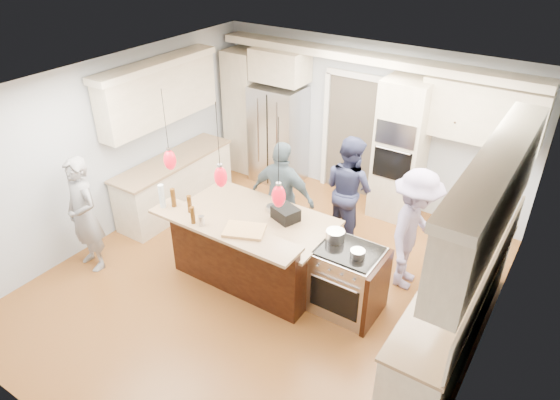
# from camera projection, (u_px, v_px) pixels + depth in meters

# --- Properties ---
(ground_plane) EXTENTS (6.00, 6.00, 0.00)m
(ground_plane) POSITION_uv_depth(u_px,v_px,m) (266.00, 282.00, 6.89)
(ground_plane) COLOR #905F27
(ground_plane) RESTS_ON ground
(room_shell) EXTENTS (5.54, 6.04, 2.72)m
(room_shell) POSITION_uv_depth(u_px,v_px,m) (264.00, 164.00, 5.96)
(room_shell) COLOR #B2BCC6
(room_shell) RESTS_ON ground
(refrigerator) EXTENTS (0.90, 0.70, 1.80)m
(refrigerator) POSITION_uv_depth(u_px,v_px,m) (278.00, 135.00, 9.06)
(refrigerator) COLOR #B7B7BC
(refrigerator) RESTS_ON ground
(oven_column) EXTENTS (0.72, 0.69, 2.30)m
(oven_column) POSITION_uv_depth(u_px,v_px,m) (400.00, 151.00, 7.86)
(oven_column) COLOR beige
(oven_column) RESTS_ON ground
(back_upper_cabinets) EXTENTS (5.30, 0.61, 2.54)m
(back_upper_cabinets) POSITION_uv_depth(u_px,v_px,m) (322.00, 100.00, 8.38)
(back_upper_cabinets) COLOR beige
(back_upper_cabinets) RESTS_ON ground
(right_counter_run) EXTENTS (0.64, 3.10, 2.51)m
(right_counter_run) POSITION_uv_depth(u_px,v_px,m) (465.00, 273.00, 5.41)
(right_counter_run) COLOR beige
(right_counter_run) RESTS_ON ground
(left_cabinets) EXTENTS (0.64, 2.30, 2.51)m
(left_cabinets) POSITION_uv_depth(u_px,v_px,m) (170.00, 151.00, 8.09)
(left_cabinets) COLOR beige
(left_cabinets) RESTS_ON ground
(kitchen_island) EXTENTS (2.10, 1.46, 1.12)m
(kitchen_island) POSITION_uv_depth(u_px,v_px,m) (254.00, 245.00, 6.81)
(kitchen_island) COLOR black
(kitchen_island) RESTS_ON ground
(island_range) EXTENTS (0.82, 0.71, 0.92)m
(island_range) POSITION_uv_depth(u_px,v_px,m) (349.00, 281.00, 6.21)
(island_range) COLOR #B7B7BC
(island_range) RESTS_ON ground
(pendant_lights) EXTENTS (1.75, 0.15, 1.03)m
(pendant_lights) POSITION_uv_depth(u_px,v_px,m) (221.00, 177.00, 5.72)
(pendant_lights) COLOR black
(pendant_lights) RESTS_ON ground
(person_bar_end) EXTENTS (0.66, 0.48, 1.69)m
(person_bar_end) POSITION_uv_depth(u_px,v_px,m) (84.00, 215.00, 6.81)
(person_bar_end) COLOR gray
(person_bar_end) RESTS_ON ground
(person_far_left) EXTENTS (0.99, 0.88, 1.69)m
(person_far_left) POSITION_uv_depth(u_px,v_px,m) (349.00, 189.00, 7.42)
(person_far_left) COLOR #272B4B
(person_far_left) RESTS_ON ground
(person_far_right) EXTENTS (1.02, 0.48, 1.71)m
(person_far_right) POSITION_uv_depth(u_px,v_px,m) (283.00, 197.00, 7.20)
(person_far_right) COLOR #495C67
(person_far_right) RESTS_ON ground
(person_range_side) EXTENTS (0.71, 1.15, 1.72)m
(person_range_side) POSITION_uv_depth(u_px,v_px,m) (413.00, 231.00, 6.46)
(person_range_side) COLOR #8A7DA9
(person_range_side) RESTS_ON ground
(floor_rug) EXTENTS (0.68, 0.94, 0.01)m
(floor_rug) POSITION_uv_depth(u_px,v_px,m) (442.00, 345.00, 5.89)
(floor_rug) COLOR #826447
(floor_rug) RESTS_ON ground
(water_bottle) EXTENTS (0.10, 0.10, 0.32)m
(water_bottle) POSITION_uv_depth(u_px,v_px,m) (162.00, 196.00, 6.38)
(water_bottle) COLOR silver
(water_bottle) RESTS_ON kitchen_island
(beer_bottle_a) EXTENTS (0.08, 0.08, 0.26)m
(beer_bottle_a) POSITION_uv_depth(u_px,v_px,m) (173.00, 198.00, 6.41)
(beer_bottle_a) COLOR #492B0D
(beer_bottle_a) RESTS_ON kitchen_island
(beer_bottle_b) EXTENTS (0.06, 0.06, 0.23)m
(beer_bottle_b) POSITION_uv_depth(u_px,v_px,m) (193.00, 215.00, 6.08)
(beer_bottle_b) COLOR #492B0D
(beer_bottle_b) RESTS_ON kitchen_island
(beer_bottle_c) EXTENTS (0.07, 0.07, 0.23)m
(beer_bottle_c) POSITION_uv_depth(u_px,v_px,m) (189.00, 204.00, 6.30)
(beer_bottle_c) COLOR #492B0D
(beer_bottle_c) RESTS_ON kitchen_island
(drink_can) EXTENTS (0.08, 0.08, 0.13)m
(drink_can) POSITION_uv_depth(u_px,v_px,m) (202.00, 221.00, 6.06)
(drink_can) COLOR #B7B7BC
(drink_can) RESTS_ON kitchen_island
(cutting_board) EXTENTS (0.57, 0.50, 0.04)m
(cutting_board) POSITION_uv_depth(u_px,v_px,m) (245.00, 230.00, 5.96)
(cutting_board) COLOR tan
(cutting_board) RESTS_ON kitchen_island
(pot_large) EXTENTS (0.23, 0.23, 0.14)m
(pot_large) POSITION_uv_depth(u_px,v_px,m) (335.00, 235.00, 6.13)
(pot_large) COLOR #B7B7BC
(pot_large) RESTS_ON island_range
(pot_small) EXTENTS (0.18, 0.18, 0.09)m
(pot_small) POSITION_uv_depth(u_px,v_px,m) (358.00, 254.00, 5.85)
(pot_small) COLOR #B7B7BC
(pot_small) RESTS_ON island_range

